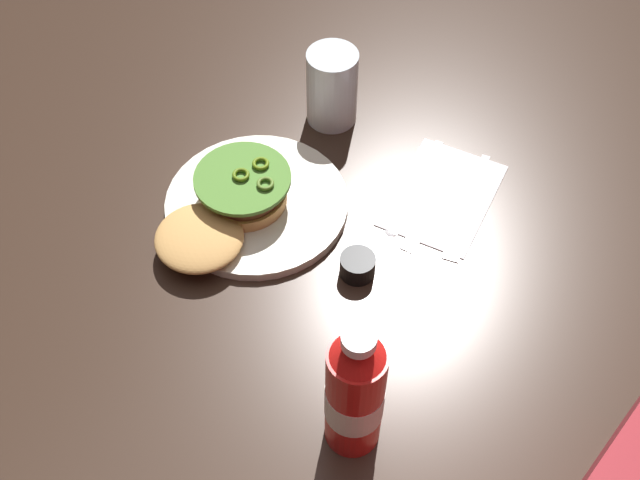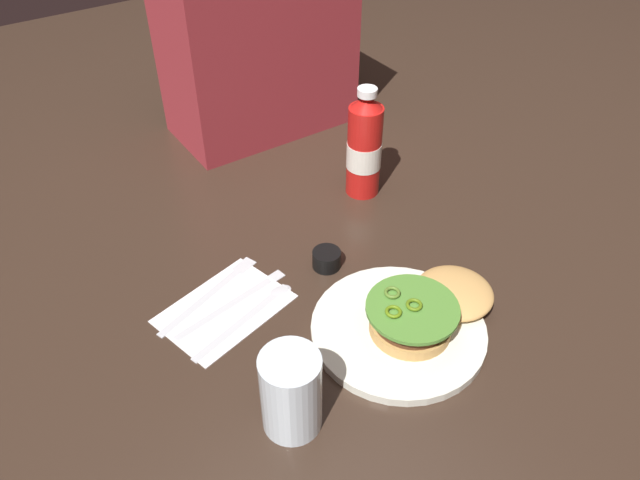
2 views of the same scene
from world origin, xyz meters
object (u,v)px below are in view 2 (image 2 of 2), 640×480
Objects in this scene: spoon_utensil at (256,308)px; water_glass at (291,392)px; diner_person at (256,20)px; ketchup_bottle at (364,148)px; fork_utensil at (216,287)px; dinner_plate at (398,330)px; butter_knife at (238,298)px; napkin at (225,308)px; condiment_cup at (327,259)px; burger_sandwich at (428,308)px.

water_glass is at bearing -106.37° from spoon_utensil.
water_glass is 0.22× the size of diner_person.
ketchup_bottle reaches higher than fork_utensil.
dinner_plate is 1.25× the size of butter_knife.
butter_knife reaches higher than napkin.
water_glass is at bearing -100.89° from butter_knife.
diner_person reaches higher than condiment_cup.
napkin is (0.02, 0.22, -0.06)m from water_glass.
water_glass is (-0.25, -0.03, 0.03)m from burger_sandwich.
ketchup_bottle is 1.13× the size of napkin.
condiment_cup is 0.14m from spoon_utensil.
ketchup_bottle is 1.09× the size of spoon_utensil.
spoon_utensil is (0.06, 0.19, -0.05)m from water_glass.
diner_person is (0.29, 0.47, 0.22)m from spoon_utensil.
water_glass is 0.23m from napkin.
diner_person is at bearing 72.36° from condiment_cup.
ketchup_bottle reaches higher than butter_knife.
dinner_plate is 5.47× the size of condiment_cup.
water_glass is 0.29m from condiment_cup.
butter_knife is 0.37× the size of diner_person.
ketchup_bottle is at bearing 19.90° from napkin.
condiment_cup is 0.23× the size of fork_utensil.
water_glass is 0.61× the size of fork_utensil.
burger_sandwich is 1.07× the size of butter_knife.
dinner_plate is 0.68m from diner_person.
burger_sandwich is 0.28m from butter_knife.
condiment_cup is 0.18m from napkin.
water_glass is at bearing -169.32° from dinner_plate.
ketchup_bottle is 0.51m from water_glass.
burger_sandwich is 0.30m from napkin.
condiment_cup is (-0.00, 0.17, 0.01)m from dinner_plate.
ketchup_bottle is 0.35m from diner_person.
spoon_utensil is at bearing -153.53° from ketchup_bottle.
diner_person is (-0.03, 0.32, 0.13)m from ketchup_bottle.
water_glass reaches higher than spoon_utensil.
spoon_utensil is at bearing -68.95° from butter_knife.
burger_sandwich is at bearing -75.17° from condiment_cup.
condiment_cup is at bearing -16.58° from fork_utensil.
ketchup_bottle is at bearing 68.61° from burger_sandwich.
ketchup_bottle reaches higher than dinner_plate.
ketchup_bottle is 0.39m from napkin.
butter_knife is (0.03, 0.00, 0.00)m from napkin.
spoon_utensil is at bearing -171.11° from condiment_cup.
dinner_plate is at bearing -51.98° from fork_utensil.
fork_utensil is at bearing 84.33° from water_glass.
dinner_plate is at bearing 168.04° from burger_sandwich.
burger_sandwich is 1.11× the size of fork_utensil.
butter_knife is at bearing 136.22° from burger_sandwich.
butter_knife is at bearing 79.11° from water_glass.
diner_person is at bearing 55.99° from butter_knife.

